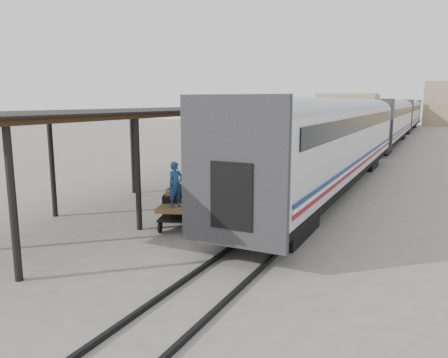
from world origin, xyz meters
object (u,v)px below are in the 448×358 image
porter (176,185)px  pedestrian (253,158)px  baggage_cart (180,208)px  luggage_tug (295,148)px

porter → pedestrian: size_ratio=0.96×
baggage_cart → porter: size_ratio=1.67×
porter → pedestrian: (-2.89, 13.92, -0.83)m
baggage_cart → luggage_tug: 22.14m
luggage_tug → pedestrian: (-0.25, -8.75, 0.18)m
luggage_tug → pedestrian: 8.75m
baggage_cart → pedestrian: size_ratio=1.61×
baggage_cart → luggage_tug: bearing=76.8°
luggage_tug → baggage_cart: bearing=-103.2°
baggage_cart → porter: porter is taller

